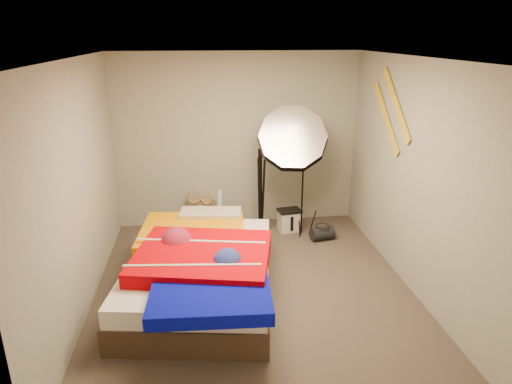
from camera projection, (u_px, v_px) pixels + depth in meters
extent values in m
plane|color=#4E433A|center=(254.00, 290.00, 5.12)|extent=(4.00, 4.00, 0.00)
plane|color=silver|center=(253.00, 58.00, 4.30)|extent=(4.00, 4.00, 0.00)
plane|color=#9C9F8E|center=(237.00, 141.00, 6.58)|extent=(3.50, 0.00, 3.50)
plane|color=#9C9F8E|center=(292.00, 284.00, 2.84)|extent=(3.50, 0.00, 3.50)
plane|color=#9C9F8E|center=(78.00, 191.00, 4.50)|extent=(0.00, 4.00, 4.00)
plane|color=#9C9F8E|center=(415.00, 178.00, 4.92)|extent=(0.00, 4.00, 4.00)
cube|color=tan|center=(203.00, 212.00, 6.75)|extent=(0.46, 0.31, 0.44)
cylinder|color=#4D9FC0|center=(219.00, 214.00, 6.35)|extent=(0.15, 0.21, 0.68)
cube|color=silver|center=(289.00, 221.00, 6.61)|extent=(0.33, 0.26, 0.30)
cylinder|color=black|center=(322.00, 233.00, 6.33)|extent=(0.35, 0.25, 0.19)
cube|color=gold|center=(396.00, 104.00, 5.24)|extent=(0.02, 0.91, 0.78)
cube|color=gold|center=(386.00, 118.00, 5.54)|extent=(0.02, 0.91, 0.78)
cube|color=#422F21|center=(202.00, 283.00, 4.98)|extent=(1.81, 2.35, 0.28)
cube|color=white|center=(201.00, 264.00, 4.90)|extent=(1.77, 2.30, 0.19)
cube|color=orange|center=(193.00, 234.00, 5.31)|extent=(1.26, 1.13, 0.15)
cube|color=#C90008|center=(203.00, 258.00, 4.69)|extent=(1.55, 1.39, 0.17)
cube|color=#070DBC|center=(211.00, 295.00, 4.09)|extent=(1.11, 0.91, 0.13)
cube|color=#BF8C8D|center=(211.00, 216.00, 5.70)|extent=(0.79, 0.43, 0.15)
cylinder|color=black|center=(303.00, 184.00, 6.30)|extent=(0.03, 0.03, 1.49)
cube|color=black|center=(304.00, 135.00, 6.07)|extent=(0.07, 0.07, 0.09)
cone|color=silver|center=(292.00, 140.00, 5.98)|extent=(1.20, 0.94, 1.09)
cylinder|color=black|center=(261.00, 197.00, 6.35)|extent=(0.05, 0.05, 1.14)
cube|color=black|center=(261.00, 153.00, 6.15)|extent=(0.08, 0.08, 0.12)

